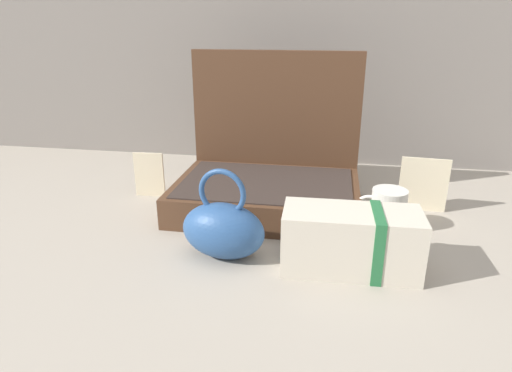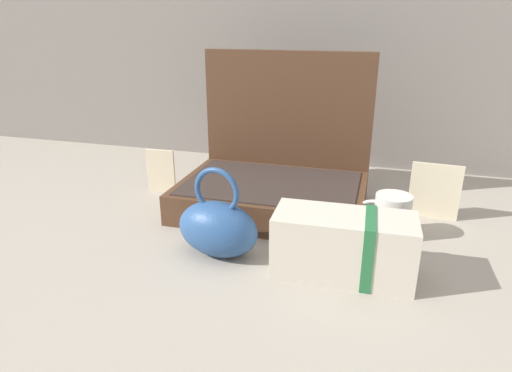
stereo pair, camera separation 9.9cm
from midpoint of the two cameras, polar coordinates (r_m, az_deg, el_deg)
name	(u,v)px [view 2 (the right image)]	position (r m, az deg, el deg)	size (l,w,h in m)	color
ground_plane	(256,228)	(1.06, 2.74, -5.44)	(6.00, 6.00, 0.00)	#9E9384
open_suitcase	(276,175)	(1.16, 5.02, 1.34)	(0.46, 0.34, 0.39)	#4C301E
teal_pouch_handbag	(218,227)	(0.91, -1.84, -5.38)	(0.19, 0.13, 0.19)	#284C7F
cream_toiletry_bag	(345,245)	(0.88, 14.59, -7.45)	(0.27, 0.12, 0.13)	beige
coffee_mug	(391,216)	(1.06, 19.53, -3.67)	(0.12, 0.08, 0.10)	silver
info_card_left	(161,171)	(1.27, -9.95, 1.86)	(0.08, 0.01, 0.12)	beige
poster_card_right	(435,191)	(1.19, 24.21, -0.65)	(0.12, 0.01, 0.14)	beige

